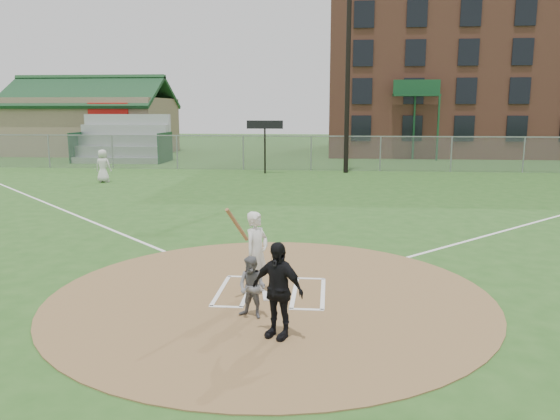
# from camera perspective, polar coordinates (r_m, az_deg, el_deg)

# --- Properties ---
(ground) EXTENTS (140.00, 140.00, 0.00)m
(ground) POSITION_cam_1_polar(r_m,az_deg,el_deg) (10.59, -0.99, -8.91)
(ground) COLOR #27521C
(ground) RESTS_ON ground
(dirt_circle) EXTENTS (8.40, 8.40, 0.02)m
(dirt_circle) POSITION_cam_1_polar(r_m,az_deg,el_deg) (10.58, -0.99, -8.86)
(dirt_circle) COLOR olive
(dirt_circle) RESTS_ON ground
(home_plate) EXTENTS (0.54, 0.54, 0.03)m
(home_plate) POSITION_cam_1_polar(r_m,az_deg,el_deg) (10.46, -0.51, -8.95)
(home_plate) COLOR silver
(home_plate) RESTS_ON dirt_circle
(foul_line_third) EXTENTS (17.04, 17.04, 0.01)m
(foul_line_third) POSITION_cam_1_polar(r_m,az_deg,el_deg) (21.73, -22.53, 0.36)
(foul_line_third) COLOR white
(foul_line_third) RESTS_ON ground
(catcher) EXTENTS (0.63, 0.56, 1.07)m
(catcher) POSITION_cam_1_polar(r_m,az_deg,el_deg) (9.31, -2.93, -8.07)
(catcher) COLOR slate
(catcher) RESTS_ON dirt_circle
(umpire) EXTENTS (0.96, 0.73, 1.52)m
(umpire) POSITION_cam_1_polar(r_m,az_deg,el_deg) (8.47, -0.27, -8.34)
(umpire) COLOR black
(umpire) RESTS_ON dirt_circle
(ondeck_player) EXTENTS (0.83, 0.58, 1.60)m
(ondeck_player) POSITION_cam_1_polar(r_m,az_deg,el_deg) (28.09, -18.01, 4.40)
(ondeck_player) COLOR silver
(ondeck_player) RESTS_ON ground
(batters_boxes) EXTENTS (2.08, 1.88, 0.01)m
(batters_boxes) POSITION_cam_1_polar(r_m,az_deg,el_deg) (10.72, -0.91, -8.52)
(batters_boxes) COLOR white
(batters_boxes) RESTS_ON dirt_circle
(batter_at_plate) EXTENTS (0.80, 1.02, 1.78)m
(batter_at_plate) POSITION_cam_1_polar(r_m,az_deg,el_deg) (10.41, -2.48, -4.48)
(batter_at_plate) COLOR silver
(batter_at_plate) RESTS_ON dirt_circle
(outfield_fence) EXTENTS (56.08, 0.08, 2.03)m
(outfield_fence) POSITION_cam_1_polar(r_m,az_deg,el_deg) (32.04, 3.27, 5.96)
(outfield_fence) COLOR slate
(outfield_fence) RESTS_ON ground
(bleachers) EXTENTS (6.08, 3.20, 3.20)m
(bleachers) POSITION_cam_1_polar(r_m,az_deg,el_deg) (38.83, -16.20, 7.20)
(bleachers) COLOR #B7BABF
(bleachers) RESTS_ON ground
(clubhouse) EXTENTS (12.20, 8.71, 6.23)m
(clubhouse) POSITION_cam_1_polar(r_m,az_deg,el_deg) (46.99, -18.97, 8.52)
(clubhouse) COLOR gray
(clubhouse) RESTS_ON ground
(brick_warehouse) EXTENTS (30.00, 17.17, 15.00)m
(brick_warehouse) POSITION_cam_1_polar(r_m,az_deg,el_deg) (50.32, 23.17, 14.18)
(brick_warehouse) COLOR brown
(brick_warehouse) RESTS_ON ground
(light_pole) EXTENTS (1.20, 0.30, 12.22)m
(light_pole) POSITION_cam_1_polar(r_m,az_deg,el_deg) (31.10, 7.14, 16.09)
(light_pole) COLOR black
(light_pole) RESTS_ON ground
(scoreboard_sign) EXTENTS (2.00, 0.10, 2.93)m
(scoreboard_sign) POSITION_cam_1_polar(r_m,az_deg,el_deg) (30.36, -1.60, 8.32)
(scoreboard_sign) COLOR black
(scoreboard_sign) RESTS_ON ground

